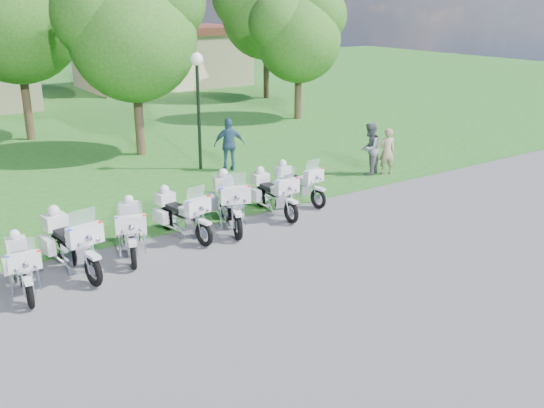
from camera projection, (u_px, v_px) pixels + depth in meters
ground at (267, 262)px, 14.47m from camera, size 100.00×100.00×0.00m
grass_lawn at (14, 106)px, 35.65m from camera, size 100.00×48.00×0.01m
motorcycle_1 at (22, 265)px, 12.88m from camera, size 0.81×2.13×1.43m
motorcycle_2 at (71, 242)px, 13.80m from camera, size 1.04×2.53×1.71m
motorcycle_3 at (131, 228)px, 14.80m from camera, size 1.25×2.22×1.56m
motorcycle_4 at (181, 213)px, 15.86m from camera, size 1.00×2.27×1.54m
motorcycle_5 at (229, 201)px, 16.58m from camera, size 1.36×2.49×1.74m
motorcycle_6 at (273, 192)px, 17.55m from camera, size 0.78×2.30×1.54m
motorcycle_7 at (297, 182)px, 18.63m from camera, size 0.88×2.17×1.46m
lamp_post at (198, 82)px, 21.39m from camera, size 0.44×0.44×4.20m
tree_1 at (12, 3)px, 25.26m from camera, size 6.56×5.60×8.75m
tree_2 at (131, 25)px, 22.86m from camera, size 5.68×4.85×7.58m
tree_3 at (298, 32)px, 30.40m from camera, size 4.97×4.24×6.63m
tree_4 at (265, 6)px, 36.59m from camera, size 6.32×5.39×8.43m
building_east at (163, 56)px, 43.17m from camera, size 11.44×7.28×4.10m
bystander_a at (387, 152)px, 21.48m from camera, size 0.70×0.58×1.65m
bystander_b at (370, 149)px, 21.42m from camera, size 1.12×1.03×1.85m
bystander_c at (229, 145)px, 21.90m from camera, size 1.22×0.87×1.92m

